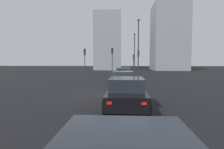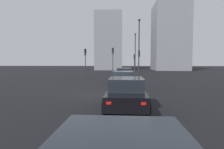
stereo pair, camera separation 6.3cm
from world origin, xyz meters
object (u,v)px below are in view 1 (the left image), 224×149
car_teal_left_lead (123,75)px  traffic_light_far_left (112,56)px  street_lamp_far (134,50)px  car_white_left_second (122,81)px  traffic_light_near_left (134,60)px  car_black_left_third (126,93)px  traffic_light_far_right (138,58)px  street_lamp_kerbside (138,44)px  traffic_light_near_right (85,57)px

car_teal_left_lead → traffic_light_far_left: bearing=10.1°
traffic_light_far_left → street_lamp_far: 5.07m
car_white_left_second → traffic_light_near_left: bearing=-7.0°
car_teal_left_lead → car_black_left_third: 12.41m
car_white_left_second → traffic_light_far_right: size_ratio=1.24×
car_white_left_second → street_lamp_far: size_ratio=0.68×
car_teal_left_lead → street_lamp_kerbside: 6.14m
traffic_light_far_left → traffic_light_far_right: 4.62m
car_white_left_second → traffic_light_near_right: 12.96m
car_black_left_third → traffic_light_near_right: traffic_light_near_right is taller
traffic_light_near_left → traffic_light_far_left: size_ratio=0.81×
street_lamp_kerbside → traffic_light_near_right: bearing=82.0°
street_lamp_kerbside → car_white_left_second: bearing=168.2°
car_teal_left_lead → traffic_light_near_right: 7.95m
car_white_left_second → traffic_light_far_left: size_ratio=1.09×
traffic_light_near_right → traffic_light_far_right: bearing=85.1°
street_lamp_far → traffic_light_far_right: bearing=-178.6°
traffic_light_far_left → traffic_light_near_left: bearing=148.5°
car_black_left_third → traffic_light_far_left: bearing=6.0°
street_lamp_far → street_lamp_kerbside: bearing=-179.6°
traffic_light_far_left → traffic_light_far_right: bearing=61.5°
traffic_light_far_left → street_lamp_far: street_lamp_far is taller
car_white_left_second → traffic_light_near_right: (11.61, 5.31, 2.21)m
traffic_light_near_left → traffic_light_near_right: bearing=-49.3°
traffic_light_near_right → traffic_light_far_left: 4.57m
traffic_light_far_left → street_lamp_far: bearing=138.1°
traffic_light_far_right → street_lamp_far: bearing=-172.9°
car_teal_left_lead → traffic_light_far_right: (5.25, -2.16, 2.03)m
car_black_left_third → traffic_light_far_left: (20.24, 1.66, 2.40)m
traffic_light_near_right → street_lamp_far: street_lamp_far is taller
car_white_left_second → street_lamp_kerbside: (10.55, -2.21, 3.91)m
car_teal_left_lead → street_lamp_kerbside: bearing=-27.5°
car_black_left_third → street_lamp_kerbside: (16.68, -2.04, 3.92)m
traffic_light_near_left → traffic_light_far_left: 6.04m
car_teal_left_lead → traffic_light_near_right: bearing=43.9°
traffic_light_far_right → street_lamp_kerbside: street_lamp_kerbside is taller
street_lamp_kerbside → traffic_light_far_right: bearing=-6.1°
traffic_light_far_left → street_lamp_far: size_ratio=0.62×
car_white_left_second → car_black_left_third: car_white_left_second is taller
traffic_light_far_right → car_black_left_third: bearing=-1.3°
traffic_light_near_left → street_lamp_far: 2.17m
traffic_light_near_right → traffic_light_far_right: (-0.09, -7.63, -0.17)m
car_black_left_third → traffic_light_far_right: (17.66, -2.15, 2.04)m
car_teal_left_lead → street_lamp_kerbside: street_lamp_kerbside is taller
car_black_left_third → street_lamp_far: (23.59, -2.00, 3.44)m
car_teal_left_lead → street_lamp_kerbside: (4.27, -2.06, 3.90)m
street_lamp_kerbside → traffic_light_far_left: bearing=46.1°
car_black_left_third → street_lamp_kerbside: bearing=-5.6°
car_white_left_second → street_lamp_kerbside: size_ratio=0.60×
traffic_light_near_right → car_teal_left_lead: bearing=41.5°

